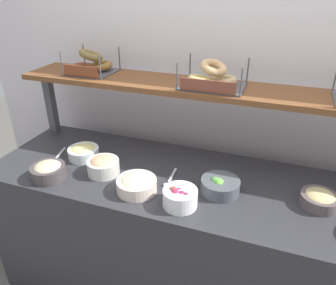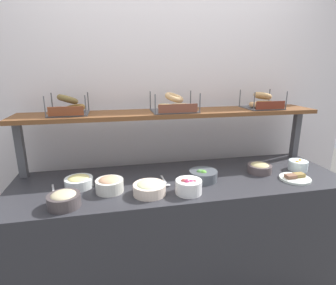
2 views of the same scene
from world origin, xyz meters
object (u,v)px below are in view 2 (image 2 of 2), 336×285
bowl_fruit_salad (298,165)px  bowl_beet_salad (189,186)px  serving_plate_white (295,178)px  bowl_potato_salad (149,188)px  bagel_basket_sesame (262,103)px  bagel_basket_plain (174,105)px  bowl_hummus (260,168)px  serving_spoon_by_edge (166,183)px  bagel_basket_cinnamon_raisin (68,107)px  bowl_tuna_salad (64,199)px  bowl_veggie_mix (203,175)px  bowl_lox_spread (110,184)px  serving_spoon_near_plate (54,192)px  bowl_egg_salad (79,181)px

bowl_fruit_salad → bowl_beet_salad: 0.94m
serving_plate_white → bowl_potato_salad: bearing=-179.5°
bowl_fruit_salad → bagel_basket_sesame: bearing=122.5°
bagel_basket_sesame → bagel_basket_plain: bearing=-179.1°
bowl_hummus → bowl_potato_salad: (-0.84, -0.18, 0.00)m
serving_spoon_by_edge → bagel_basket_cinnamon_raisin: bearing=151.2°
bowl_hummus → bowl_tuna_salad: 1.34m
bowl_tuna_salad → serving_spoon_by_edge: bowl_tuna_salad is taller
bowl_veggie_mix → bowl_lox_spread: bowl_lox_spread is taller
serving_spoon_near_plate → serving_spoon_by_edge: bearing=-0.6°
bowl_hummus → bowl_potato_salad: bowl_potato_salad is taller
serving_spoon_by_edge → bagel_basket_sesame: bearing=20.7°
bowl_potato_salad → bowl_tuna_salad: size_ratio=1.11×
bagel_basket_plain → bagel_basket_sesame: bagel_basket_plain is taller
bowl_beet_salad → bagel_basket_plain: size_ratio=0.49×
bagel_basket_sesame → serving_spoon_near_plate: bearing=-168.6°
bowl_potato_salad → serving_spoon_near_plate: 0.59m
bowl_hummus → bowl_beet_salad: (-0.60, -0.21, 0.01)m
bowl_tuna_salad → serving_spoon_near_plate: bowl_tuna_salad is taller
serving_spoon_near_plate → bagel_basket_plain: 1.00m
bowl_fruit_salad → serving_spoon_near_plate: bowl_fruit_salad is taller
bagel_basket_cinnamon_raisin → bowl_veggie_mix: bearing=-20.9°
bowl_veggie_mix → bowl_hummus: bearing=5.8°
bagel_basket_plain → bagel_basket_sesame: bearing=0.9°
bowl_tuna_salad → serving_spoon_near_plate: bearing=115.8°
serving_spoon_near_plate → bowl_potato_salad: bearing=-13.2°
bowl_lox_spread → bowl_beet_salad: bearing=-14.7°
bowl_potato_salad → bowl_lox_spread: (-0.24, 0.09, 0.01)m
bowl_tuna_salad → bagel_basket_plain: size_ratio=0.54×
bowl_tuna_salad → bagel_basket_cinnamon_raisin: 0.67m
bowl_hummus → bowl_lox_spread: (-1.08, -0.09, 0.01)m
serving_spoon_by_edge → bowl_egg_salad: bearing=173.1°
serving_spoon_by_edge → bagel_basket_cinnamon_raisin: bagel_basket_cinnamon_raisin is taller
bowl_tuna_salad → bowl_lox_spread: (0.25, 0.14, 0.00)m
bowl_potato_salad → serving_spoon_near_plate: bowl_potato_salad is taller
bowl_veggie_mix → serving_plate_white: size_ratio=0.93×
bowl_potato_salad → bagel_basket_plain: (0.25, 0.43, 0.44)m
serving_spoon_by_edge → bowl_fruit_salad: bearing=2.2°
bowl_lox_spread → bowl_potato_salad: bearing=-20.1°
bowl_beet_salad → serving_spoon_near_plate: size_ratio=0.93×
bowl_hummus → bowl_tuna_salad: bearing=-170.2°
bowl_egg_salad → serving_plate_white: bowl_egg_salad is taller
bowl_fruit_salad → bagel_basket_plain: bagel_basket_plain is taller
bowl_veggie_mix → bowl_potato_salad: 0.41m
serving_plate_white → bagel_basket_cinnamon_raisin: size_ratio=0.78×
bowl_egg_salad → bowl_beet_salad: (0.66, -0.23, 0.01)m
bowl_egg_salad → bagel_basket_cinnamon_raisin: 0.52m
bowl_potato_salad → bagel_basket_sesame: (0.97, 0.45, 0.44)m
bowl_potato_salad → bagel_basket_sesame: size_ratio=0.72×
bowl_hummus → bagel_basket_sesame: 0.53m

